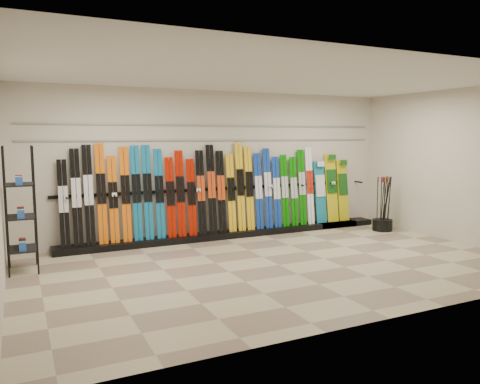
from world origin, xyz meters
name	(u,v)px	position (x,y,z in m)	size (l,w,h in m)	color
floor	(279,265)	(0.00, 0.00, 0.00)	(8.00, 8.00, 0.00)	gray
back_wall	(218,165)	(0.00, 2.50, 1.50)	(8.00, 8.00, 0.00)	beige
right_wall	(457,166)	(4.00, 0.00, 1.50)	(5.00, 5.00, 0.00)	beige
ceiling	(281,77)	(0.00, 0.00, 3.00)	(8.00, 8.00, 0.00)	silver
ski_rack_base	(233,234)	(0.22, 2.28, 0.06)	(8.00, 0.40, 0.12)	black
skis	(200,192)	(-0.48, 2.33, 0.96)	(5.38, 0.23, 1.84)	black
snowboards	(332,190)	(2.77, 2.35, 0.85)	(0.92, 0.24, 1.55)	#14728C
accessory_rack	(21,209)	(-3.75, 1.43, 0.97)	(0.40, 0.60, 1.94)	black
pole_bin	(382,225)	(3.49, 1.44, 0.12)	(0.43, 0.43, 0.25)	black
ski_poles	(385,203)	(3.52, 1.42, 0.61)	(0.37, 0.21, 1.18)	black
slatwall_rail_0	(219,140)	(0.00, 2.48, 2.00)	(7.60, 0.02, 0.03)	gray
slatwall_rail_1	(219,125)	(0.00, 2.48, 2.30)	(7.60, 0.02, 0.03)	gray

